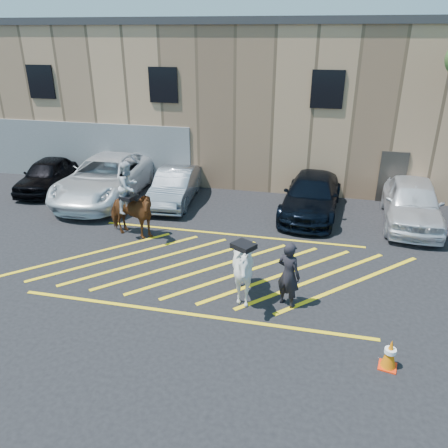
% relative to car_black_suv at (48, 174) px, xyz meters
% --- Properties ---
extents(ground, '(90.00, 90.00, 0.00)m').
position_rel_car_black_suv_xyz_m(ground, '(9.21, -5.19, -0.71)').
color(ground, black).
rests_on(ground, ground).
extents(car_black_suv, '(2.19, 4.36, 1.43)m').
position_rel_car_black_suv_xyz_m(car_black_suv, '(0.00, 0.00, 0.00)').
color(car_black_suv, black).
rests_on(car_black_suv, ground).
extents(car_white_pickup, '(3.21, 6.52, 1.78)m').
position_rel_car_black_suv_xyz_m(car_white_pickup, '(3.13, -0.36, 0.18)').
color(car_white_pickup, white).
rests_on(car_white_pickup, ground).
extents(car_silver_sedan, '(1.84, 4.41, 1.42)m').
position_rel_car_black_suv_xyz_m(car_silver_sedan, '(6.25, -0.26, -0.00)').
color(car_silver_sedan, gray).
rests_on(car_silver_sedan, ground).
extents(car_blue_suv, '(2.51, 5.31, 1.49)m').
position_rel_car_black_suv_xyz_m(car_blue_suv, '(11.98, -0.21, 0.03)').
color(car_blue_suv, black).
rests_on(car_blue_suv, ground).
extents(car_white_suv, '(2.30, 5.08, 1.69)m').
position_rel_car_black_suv_xyz_m(car_white_suv, '(15.71, -0.43, 0.13)').
color(car_white_suv, white).
rests_on(car_white_suv, ground).
extents(handler, '(0.80, 0.72, 1.85)m').
position_rel_car_black_suv_xyz_m(handler, '(11.65, -6.98, 0.21)').
color(handler, black).
rests_on(handler, ground).
extents(warehouse, '(32.42, 10.20, 7.30)m').
position_rel_car_black_suv_xyz_m(warehouse, '(9.20, 6.80, 2.94)').
color(warehouse, tan).
rests_on(warehouse, ground).
extents(hatching_zone, '(12.60, 5.12, 0.01)m').
position_rel_car_black_suv_xyz_m(hatching_zone, '(9.21, -5.49, -0.71)').
color(hatching_zone, yellow).
rests_on(hatching_zone, ground).
extents(mounted_bay, '(2.26, 1.40, 2.76)m').
position_rel_car_black_suv_xyz_m(mounted_bay, '(5.85, -3.92, 0.40)').
color(mounted_bay, brown).
rests_on(mounted_bay, ground).
extents(saddled_white, '(2.16, 2.22, 1.86)m').
position_rel_car_black_suv_xyz_m(saddled_white, '(10.45, -7.04, 0.22)').
color(saddled_white, silver).
rests_on(saddled_white, ground).
extents(traffic_cone, '(0.45, 0.45, 0.73)m').
position_rel_car_black_suv_xyz_m(traffic_cone, '(14.03, -8.90, -0.35)').
color(traffic_cone, '#FF2F0A').
rests_on(traffic_cone, ground).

